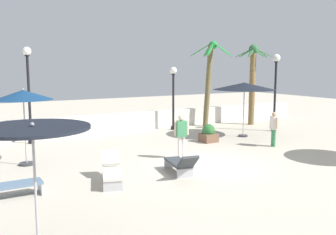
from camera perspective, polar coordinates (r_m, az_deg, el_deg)
name	(u,v)px	position (r m, az deg, el deg)	size (l,w,h in m)	color
ground_plane	(207,165)	(13.86, 5.87, -7.14)	(56.00, 56.00, 0.00)	beige
boundary_wall	(120,122)	(20.71, -7.25, -0.73)	(25.20, 0.30, 1.01)	silver
patio_umbrella_0	(244,86)	(19.26, 11.42, 4.61)	(3.11, 3.11, 2.78)	#333338
patio_umbrella_1	(23,96)	(14.33, -20.96, 3.03)	(2.06, 2.06, 2.77)	#333338
patio_umbrella_3	(33,134)	(7.68, -19.70, -2.35)	(2.19, 2.19, 2.51)	#333338
palm_tree_0	(210,74)	(22.43, 6.28, 6.57)	(2.55, 2.75, 5.00)	brown
palm_tree_1	(253,75)	(23.41, 12.63, 6.23)	(2.16, 2.25, 4.82)	brown
lamp_post_0	(276,80)	(21.30, 15.89, 5.43)	(0.42, 0.42, 4.18)	black
lamp_post_1	(28,83)	(18.30, -20.27, 4.89)	(0.39, 0.39, 4.40)	black
lamp_post_2	(173,89)	(21.01, 0.81, 4.32)	(0.40, 0.40, 3.49)	black
lounge_chair_0	(111,170)	(11.86, -8.52, -7.76)	(1.12, 1.94, 0.83)	#B7B7BC
lounge_chair_1	(181,163)	(12.53, 1.92, -6.87)	(0.92, 1.96, 0.84)	#B7B7BC
lounge_chair_2	(5,185)	(11.26, -23.30, -9.27)	(1.89, 0.56, 0.84)	#B7B7BC
guest_0	(274,126)	(17.35, 15.65, -1.22)	(0.33, 0.54, 1.54)	#3F8C59
guest_1	(181,132)	(14.49, 2.04, -2.22)	(0.53, 0.35, 1.71)	silver
planter	(209,134)	(17.89, 6.12, -2.46)	(0.70, 0.70, 0.85)	brown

